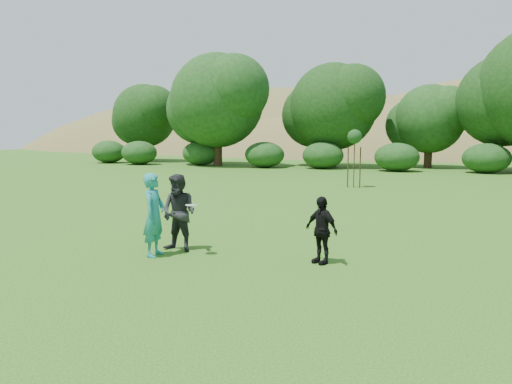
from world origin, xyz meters
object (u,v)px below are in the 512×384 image
(player_teal, at_px, (154,215))
(sapling, at_px, (355,138))
(player_grey, at_px, (179,213))
(player_black, at_px, (321,230))

(player_teal, xyz_separation_m, sapling, (1.46, 15.27, 1.50))
(player_grey, xyz_separation_m, sapling, (1.19, 14.67, 1.53))
(player_grey, bearing_deg, player_black, 7.39)
(player_grey, height_order, player_black, player_grey)
(player_black, bearing_deg, player_teal, -140.19)
(sapling, bearing_deg, player_black, -81.76)
(player_teal, relative_size, player_grey, 1.03)
(player_black, bearing_deg, player_grey, -149.52)
(player_teal, height_order, player_grey, player_teal)
(player_teal, relative_size, sapling, 0.64)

